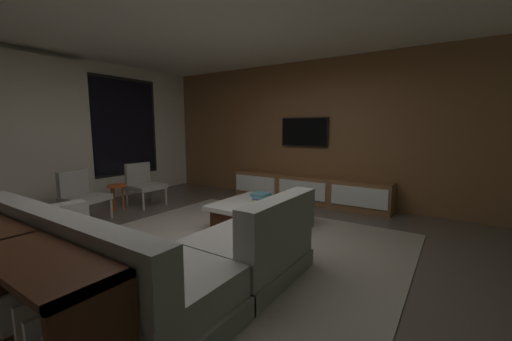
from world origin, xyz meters
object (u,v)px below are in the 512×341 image
(book_stack_on_coffee_table, at_px, (262,197))
(side_stool, at_px, (117,190))
(sectional_couch, at_px, (145,260))
(accent_chair_by_curtain, at_px, (81,193))
(media_console, at_px, (309,190))
(mounted_tv, at_px, (304,132))
(accent_chair_near_window, at_px, (143,182))
(console_table_behind_couch, at_px, (10,287))
(coffee_table, at_px, (259,215))

(book_stack_on_coffee_table, relative_size, side_stool, 0.65)
(sectional_couch, distance_m, book_stack_on_coffee_table, 2.15)
(accent_chair_by_curtain, bearing_deg, sectional_couch, -106.52)
(book_stack_on_coffee_table, height_order, media_console, media_console)
(sectional_couch, relative_size, mounted_tv, 2.60)
(accent_chair_near_window, xyz_separation_m, accent_chair_by_curtain, (-1.13, -0.02, 0.00))
(console_table_behind_couch, bearing_deg, accent_chair_near_window, 41.39)
(coffee_table, xyz_separation_m, accent_chair_near_window, (-0.11, 2.49, 0.25))
(accent_chair_near_window, xyz_separation_m, side_stool, (-0.52, 0.02, -0.06))
(book_stack_on_coffee_table, xyz_separation_m, mounted_tv, (1.80, 0.16, 0.93))
(sectional_couch, xyz_separation_m, side_stool, (1.38, 2.63, 0.08))
(book_stack_on_coffee_table, bearing_deg, coffee_table, -160.38)
(media_console, xyz_separation_m, console_table_behind_couch, (-4.67, 0.01, 0.16))
(book_stack_on_coffee_table, xyz_separation_m, media_console, (1.62, -0.04, -0.17))
(book_stack_on_coffee_table, distance_m, mounted_tv, 2.03)
(coffee_table, relative_size, side_stool, 2.52)
(side_stool, bearing_deg, sectional_couch, -117.68)
(accent_chair_by_curtain, xyz_separation_m, mounted_tv, (3.17, -2.26, 0.92))
(sectional_couch, relative_size, accent_chair_by_curtain, 3.21)
(sectional_couch, height_order, console_table_behind_couch, sectional_couch)
(side_stool, xyz_separation_m, media_console, (2.37, -2.51, -0.12))
(side_stool, relative_size, mounted_tv, 0.48)
(coffee_table, distance_m, mounted_tv, 2.26)
(side_stool, relative_size, console_table_behind_couch, 0.22)
(sectional_couch, height_order, accent_chair_by_curtain, sectional_couch)
(accent_chair_near_window, bearing_deg, media_console, -53.27)
(book_stack_on_coffee_table, relative_size, accent_chair_by_curtain, 0.39)
(accent_chair_by_curtain, bearing_deg, media_console, -39.53)
(console_table_behind_couch, bearing_deg, media_console, -0.11)
(sectional_couch, bearing_deg, side_stool, 62.32)
(book_stack_on_coffee_table, bearing_deg, console_table_behind_couch, -179.45)
(sectional_couch, relative_size, media_console, 0.81)
(accent_chair_by_curtain, height_order, console_table_behind_couch, accent_chair_by_curtain)
(accent_chair_near_window, bearing_deg, console_table_behind_couch, -138.61)
(coffee_table, height_order, accent_chair_near_window, accent_chair_near_window)
(accent_chair_near_window, distance_m, media_console, 3.11)
(accent_chair_by_curtain, relative_size, mounted_tv, 0.81)
(accent_chair_near_window, relative_size, media_console, 0.25)
(accent_chair_near_window, height_order, accent_chair_by_curtain, same)
(side_stool, bearing_deg, coffee_table, -76.03)
(mounted_tv, xyz_separation_m, console_table_behind_couch, (-4.85, -0.19, -0.93))
(book_stack_on_coffee_table, bearing_deg, side_stool, 107.00)
(coffee_table, bearing_deg, media_console, 0.28)
(accent_chair_by_curtain, bearing_deg, console_table_behind_couch, -124.40)
(accent_chair_by_curtain, relative_size, media_console, 0.25)
(book_stack_on_coffee_table, xyz_separation_m, accent_chair_by_curtain, (-1.37, 2.43, 0.01))
(book_stack_on_coffee_table, xyz_separation_m, accent_chair_near_window, (-0.24, 2.45, 0.01))
(media_console, bearing_deg, console_table_behind_couch, 179.89)
(sectional_couch, relative_size, side_stool, 5.43)
(accent_chair_by_curtain, height_order, media_console, accent_chair_by_curtain)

